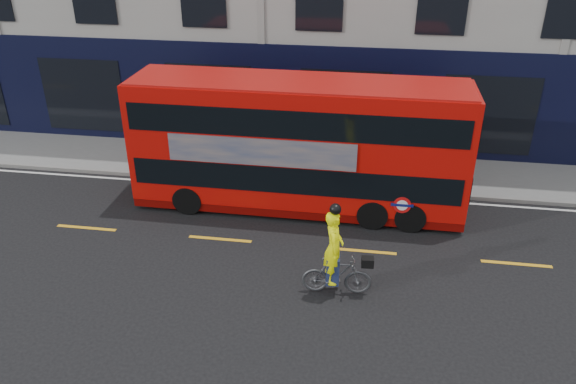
# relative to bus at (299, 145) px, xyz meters

# --- Properties ---
(ground) EXTENTS (120.00, 120.00, 0.00)m
(ground) POSITION_rel_bus_xyz_m (-1.92, -3.80, -2.04)
(ground) COLOR black
(ground) RESTS_ON ground
(pavement) EXTENTS (60.00, 3.00, 0.12)m
(pavement) POSITION_rel_bus_xyz_m (-1.92, 2.70, -1.98)
(pavement) COLOR gray
(pavement) RESTS_ON ground
(kerb) EXTENTS (60.00, 0.12, 0.13)m
(kerb) POSITION_rel_bus_xyz_m (-1.92, 1.20, -1.97)
(kerb) COLOR slate
(kerb) RESTS_ON ground
(road_edge_line) EXTENTS (58.00, 0.10, 0.01)m
(road_edge_line) POSITION_rel_bus_xyz_m (-1.92, 0.90, -2.03)
(road_edge_line) COLOR silver
(road_edge_line) RESTS_ON ground
(lane_dashes) EXTENTS (58.00, 0.12, 0.01)m
(lane_dashes) POSITION_rel_bus_xyz_m (-1.92, -2.30, -2.03)
(lane_dashes) COLOR gold
(lane_dashes) RESTS_ON ground
(bus) EXTENTS (9.89, 2.35, 3.97)m
(bus) POSITION_rel_bus_xyz_m (0.00, 0.00, 0.00)
(bus) COLOR red
(bus) RESTS_ON ground
(cyclist) EXTENTS (1.71, 0.71, 2.45)m
(cyclist) POSITION_rel_bus_xyz_m (1.44, -4.20, -1.19)
(cyclist) COLOR #4D4F53
(cyclist) RESTS_ON ground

